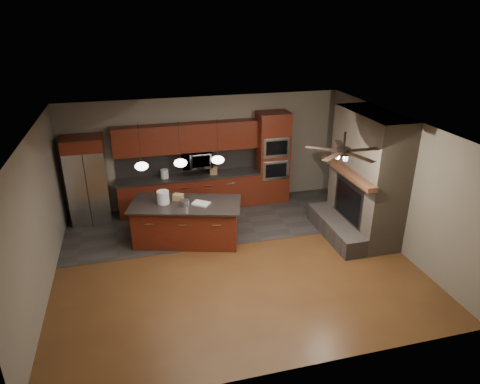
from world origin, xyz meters
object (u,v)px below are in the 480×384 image
object	(u,v)px
microwave	(197,159)
counter_box	(214,171)
oven_tower	(272,158)
paint_can	(185,203)
kitchen_island	(187,222)
cardboard_box	(178,197)
refrigerator	(88,180)
white_bucket	(163,197)
counter_bucket	(164,174)
paint_tray	(201,203)

from	to	relation	value
microwave	counter_box	size ratio (longest dim) A/B	3.77
oven_tower	paint_can	distance (m)	3.11
kitchen_island	counter_box	bearing A→B (deg)	75.77
cardboard_box	kitchen_island	bearing A→B (deg)	-31.68
refrigerator	white_bucket	size ratio (longest dim) A/B	7.47
microwave	refrigerator	xyz separation A→B (m)	(-2.61, -0.13, -0.25)
kitchen_island	counter_box	world-z (taller)	counter_box
counter_bucket	counter_box	world-z (taller)	counter_bucket
white_bucket	counter_bucket	bearing A→B (deg)	83.62
oven_tower	kitchen_island	xyz separation A→B (m)	(-2.51, -1.66, -0.73)
cardboard_box	microwave	bearing A→B (deg)	94.65
paint_can	counter_bucket	distance (m)	1.80
microwave	paint_tray	distance (m)	1.88
kitchen_island	white_bucket	size ratio (longest dim) A/B	9.12
oven_tower	kitchen_island	bearing A→B (deg)	-146.58
counter_box	paint_can	bearing A→B (deg)	-101.20
microwave	kitchen_island	distance (m)	1.98
cardboard_box	oven_tower	bearing A→B (deg)	57.06
kitchen_island	paint_tray	bearing A→B (deg)	-5.23
refrigerator	white_bucket	xyz separation A→B (m)	(1.62, -1.45, 0.01)
microwave	refrigerator	bearing A→B (deg)	-177.12
white_bucket	paint_can	world-z (taller)	white_bucket
microwave	kitchen_island	xyz separation A→B (m)	(-0.53, -1.71, -0.84)
kitchen_island	paint_tray	size ratio (longest dim) A/B	7.32
paint_tray	counter_bucket	world-z (taller)	counter_bucket
white_bucket	cardboard_box	size ratio (longest dim) A/B	1.32
microwave	cardboard_box	world-z (taller)	microwave
paint_can	counter_box	world-z (taller)	counter_box
oven_tower	paint_can	bearing A→B (deg)	-145.00
paint_tray	counter_box	size ratio (longest dim) A/B	1.80
kitchen_island	cardboard_box	bearing A→B (deg)	135.91
refrigerator	white_bucket	distance (m)	2.18
paint_tray	counter_box	distance (m)	1.85
microwave	white_bucket	size ratio (longest dim) A/B	2.61
white_bucket	counter_box	world-z (taller)	white_bucket
cardboard_box	counter_bucket	distance (m)	1.45
paint_tray	counter_box	bearing A→B (deg)	107.59
oven_tower	counter_bucket	distance (m)	2.80
oven_tower	cardboard_box	size ratio (longest dim) A/B	11.24
kitchen_island	counter_bucket	xyz separation A→B (m)	(-0.28, 1.66, 0.54)
white_bucket	oven_tower	bearing A→B (deg)	27.29
refrigerator	paint_tray	xyz separation A→B (m)	(2.39, -1.70, -0.11)
kitchen_island	counter_bucket	world-z (taller)	counter_bucket
cardboard_box	counter_box	size ratio (longest dim) A/B	1.09
kitchen_island	white_bucket	world-z (taller)	white_bucket
refrigerator	paint_tray	bearing A→B (deg)	-35.50
microwave	kitchen_island	bearing A→B (deg)	-107.28
kitchen_island	cardboard_box	distance (m)	0.58
kitchen_island	paint_tray	distance (m)	0.58
refrigerator	white_bucket	world-z (taller)	refrigerator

